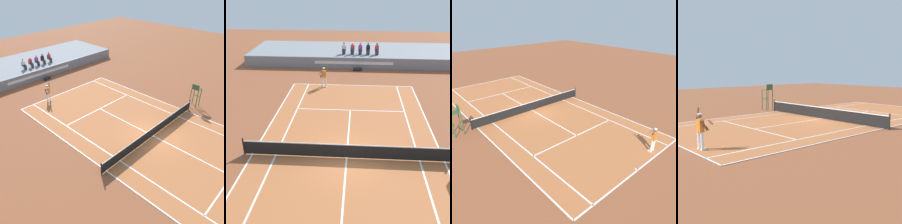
{
  "view_description": "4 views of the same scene",
  "coord_description": "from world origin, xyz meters",
  "views": [
    {
      "loc": [
        -13.63,
        -8.35,
        11.87
      ],
      "look_at": [
        -0.78,
        3.98,
        1.0
      ],
      "focal_mm": 37.73,
      "sensor_mm": 36.0,
      "label": 1
    },
    {
      "loc": [
        0.5,
        -13.87,
        9.61
      ],
      "look_at": [
        -0.78,
        3.98,
        1.0
      ],
      "focal_mm": 46.88,
      "sensor_mm": 36.0,
      "label": 2
    },
    {
      "loc": [
        10.54,
        17.01,
        9.08
      ],
      "look_at": [
        -0.78,
        3.98,
        1.0
      ],
      "focal_mm": 35.01,
      "sensor_mm": 36.0,
      "label": 3
    },
    {
      "loc": [
        -16.81,
        18.08,
        4.02
      ],
      "look_at": [
        -0.78,
        3.98,
        1.0
      ],
      "focal_mm": 50.93,
      "sensor_mm": 36.0,
      "label": 4
    }
  ],
  "objects": [
    {
      "name": "ground_plane",
      "position": [
        0.0,
        0.0,
        0.0
      ],
      "size": [
        80.0,
        80.0,
        0.0
      ],
      "primitive_type": "plane",
      "color": "brown"
    },
    {
      "name": "court",
      "position": [
        0.0,
        0.0,
        0.01
      ],
      "size": [
        11.08,
        23.88,
        0.03
      ],
      "color": "#B76638",
      "rests_on": "ground"
    },
    {
      "name": "net",
      "position": [
        0.0,
        0.0,
        0.52
      ],
      "size": [
        11.98,
        0.1,
        1.07
      ],
      "color": "black",
      "rests_on": "ground"
    },
    {
      "name": "tennis_player",
      "position": [
        -2.59,
        11.36,
        0.99
      ],
      "size": [
        0.76,
        0.65,
        2.08
      ],
      "color": "white",
      "rests_on": "ground"
    },
    {
      "name": "tennis_ball",
      "position": [
        -2.87,
        10.3,
        0.03
      ],
      "size": [
        0.07,
        0.07,
        0.07
      ],
      "primitive_type": "sphere",
      "color": "#D1E533",
      "rests_on": "ground"
    },
    {
      "name": "umpire_chair",
      "position": [
        6.93,
        0.0,
        1.56
      ],
      "size": [
        0.77,
        0.77,
        2.44
      ],
      "color": "#2D562D",
      "rests_on": "ground"
    }
  ]
}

